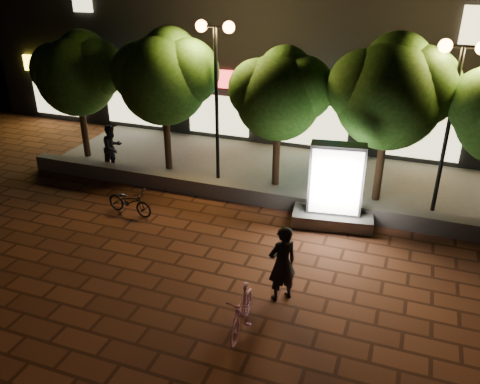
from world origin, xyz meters
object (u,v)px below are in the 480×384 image
at_px(pedestrian, 112,148).
at_px(ad_kiosk, 335,193).
at_px(tree_right, 392,89).
at_px(tree_left, 165,74).
at_px(street_lamp_right, 457,85).
at_px(tree_mid, 281,91).
at_px(scooter_pink, 242,311).
at_px(tree_far_left, 78,71).
at_px(scooter_parked, 130,201).
at_px(street_lamp_left, 216,62).
at_px(rider, 282,264).

bearing_deg(pedestrian, ad_kiosk, -83.91).
bearing_deg(tree_right, tree_left, -180.00).
xyz_separation_m(tree_right, street_lamp_right, (1.64, -0.26, 0.33)).
bearing_deg(ad_kiosk, tree_left, 162.49).
relative_size(tree_mid, scooter_pink, 2.79).
bearing_deg(tree_far_left, pedestrian, -27.54).
distance_m(tree_left, tree_mid, 4.00).
height_order(scooter_pink, scooter_parked, scooter_pink).
relative_size(tree_right, street_lamp_right, 1.02).
distance_m(street_lamp_left, street_lamp_right, 7.00).
relative_size(tree_far_left, street_lamp_left, 0.89).
relative_size(street_lamp_left, ad_kiosk, 2.12).
bearing_deg(tree_right, tree_far_left, -180.00).
height_order(scooter_parked, pedestrian, pedestrian).
relative_size(tree_right, scooter_parked, 3.27).
xyz_separation_m(tree_left, tree_right, (7.30, 0.00, 0.12)).
height_order(tree_left, pedestrian, tree_left).
relative_size(tree_mid, scooter_parked, 2.91).
relative_size(tree_left, scooter_parked, 3.16).
distance_m(tree_mid, street_lamp_right, 5.00).
distance_m(tree_far_left, street_lamp_right, 12.47).
relative_size(tree_right, street_lamp_left, 0.98).
relative_size(rider, scooter_parked, 1.20).
relative_size(scooter_parked, pedestrian, 0.93).
bearing_deg(tree_mid, scooter_pink, -79.66).
xyz_separation_m(tree_far_left, pedestrian, (1.69, -0.88, -2.38)).
bearing_deg(scooter_pink, street_lamp_left, 112.03).
bearing_deg(scooter_parked, street_lamp_left, -18.94).
xyz_separation_m(street_lamp_left, scooter_parked, (-1.53, -3.19, -3.62)).
bearing_deg(ad_kiosk, tree_mid, 138.59).
bearing_deg(scooter_parked, rider, -106.98).
height_order(tree_mid, rider, tree_mid).
bearing_deg(tree_left, tree_right, 0.00).
distance_m(tree_right, ad_kiosk, 3.42).
bearing_deg(scooter_pink, tree_right, 70.11).
xyz_separation_m(tree_right, ad_kiosk, (-1.08, -1.96, -2.58)).
height_order(tree_right, ad_kiosk, tree_right).
height_order(tree_left, tree_mid, tree_left).
height_order(tree_far_left, street_lamp_left, street_lamp_left).
bearing_deg(tree_mid, ad_kiosk, -41.41).
xyz_separation_m(scooter_pink, rider, (0.48, 1.29, 0.44)).
bearing_deg(scooter_parked, scooter_pink, -119.97).
relative_size(tree_right, pedestrian, 3.04).
distance_m(tree_far_left, tree_mid, 7.50).
xyz_separation_m(tree_far_left, street_lamp_left, (5.45, -0.26, 0.74)).
bearing_deg(ad_kiosk, scooter_pink, -100.29).
distance_m(scooter_pink, pedestrian, 9.44).
relative_size(tree_far_left, street_lamp_right, 0.93).
relative_size(rider, pedestrian, 1.11).
relative_size(tree_mid, rider, 2.42).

